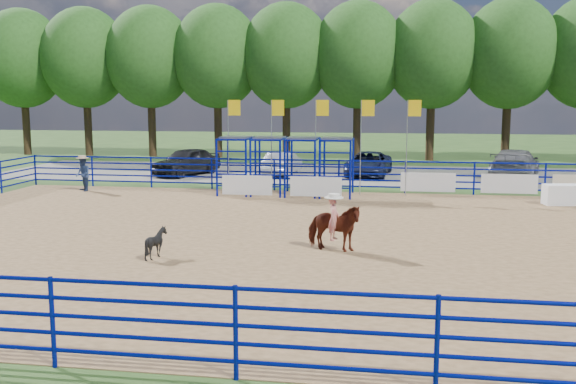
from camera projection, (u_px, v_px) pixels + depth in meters
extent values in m
plane|color=#395B24|center=(313.00, 239.00, 19.64)|extent=(120.00, 120.00, 0.00)
cube|color=#9D784E|center=(313.00, 239.00, 19.64)|extent=(30.00, 20.00, 0.02)
cube|color=gray|center=(348.00, 174.00, 36.26)|extent=(40.00, 10.00, 0.01)
cube|color=white|center=(564.00, 195.00, 25.80)|extent=(1.63, 0.94, 0.82)
imported|color=#602313|center=(334.00, 227.00, 17.98)|extent=(1.72, 1.05, 1.36)
imported|color=#B41919|center=(334.00, 197.00, 17.85)|extent=(0.38, 0.50, 1.22)
cylinder|color=white|center=(334.00, 174.00, 17.76)|extent=(0.54, 0.54, 0.12)
imported|color=black|center=(156.00, 243.00, 17.25)|extent=(0.98, 0.96, 0.82)
imported|color=navy|center=(83.00, 174.00, 29.50)|extent=(0.95, 0.96, 1.57)
cylinder|color=tan|center=(82.00, 157.00, 29.38)|extent=(0.56, 0.56, 0.11)
imported|color=black|center=(187.00, 161.00, 35.80)|extent=(3.36, 4.83, 1.53)
imported|color=gray|center=(283.00, 163.00, 35.96)|extent=(1.75, 4.03, 1.29)
imported|color=#161B38|center=(368.00, 164.00, 35.53)|extent=(2.70, 4.95, 1.32)
imported|color=slate|center=(515.00, 164.00, 33.91)|extent=(3.65, 5.92, 1.60)
cube|color=white|center=(247.00, 185.00, 27.74)|extent=(2.20, 0.04, 0.85)
cube|color=white|center=(316.00, 187.00, 27.28)|extent=(2.20, 0.04, 0.85)
cube|color=white|center=(428.00, 182.00, 28.68)|extent=(2.40, 0.04, 0.85)
cube|color=white|center=(509.00, 184.00, 28.14)|extent=(2.40, 0.04, 0.85)
cylinder|color=#3F2B19|center=(26.00, 123.00, 48.56)|extent=(0.56, 0.56, 4.80)
ellipsoid|color=#234C18|center=(22.00, 53.00, 47.81)|extent=(6.40, 6.40, 7.36)
cylinder|color=#3F2B19|center=(88.00, 123.00, 47.79)|extent=(0.56, 0.56, 4.80)
ellipsoid|color=#234C18|center=(85.00, 53.00, 47.04)|extent=(6.40, 6.40, 7.36)
cylinder|color=#3F2B19|center=(152.00, 124.00, 47.02)|extent=(0.56, 0.56, 4.80)
ellipsoid|color=#234C18|center=(150.00, 52.00, 46.26)|extent=(6.40, 6.40, 7.36)
cylinder|color=#3F2B19|center=(218.00, 124.00, 46.24)|extent=(0.56, 0.56, 4.80)
ellipsoid|color=#234C18|center=(217.00, 51.00, 45.49)|extent=(6.40, 6.40, 7.36)
cylinder|color=#3F2B19|center=(286.00, 125.00, 45.47)|extent=(0.56, 0.56, 4.80)
ellipsoid|color=#234C18|center=(286.00, 50.00, 44.72)|extent=(6.40, 6.40, 7.36)
cylinder|color=#3F2B19|center=(357.00, 125.00, 44.70)|extent=(0.56, 0.56, 4.80)
ellipsoid|color=#234C18|center=(358.00, 50.00, 43.95)|extent=(6.40, 6.40, 7.36)
cylinder|color=#3F2B19|center=(430.00, 126.00, 43.93)|extent=(0.56, 0.56, 4.80)
ellipsoid|color=#234C18|center=(433.00, 49.00, 43.17)|extent=(6.40, 6.40, 7.36)
cylinder|color=#3F2B19|center=(506.00, 126.00, 43.15)|extent=(0.56, 0.56, 4.80)
ellipsoid|color=#234C18|center=(510.00, 48.00, 42.40)|extent=(6.40, 6.40, 7.36)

